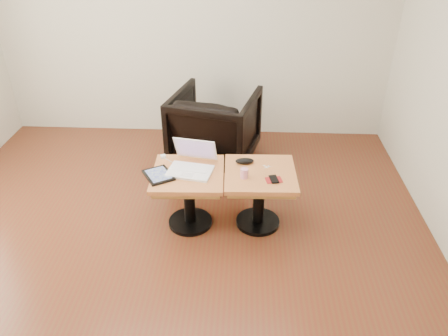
{
  "coord_description": "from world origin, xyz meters",
  "views": [
    {
      "loc": [
        0.6,
        -2.67,
        2.45
      ],
      "look_at": [
        0.44,
        0.39,
        0.59
      ],
      "focal_mm": 35.0,
      "sensor_mm": 36.0,
      "label": 1
    }
  ],
  "objects_px": {
    "striped_cup": "(244,173)",
    "armchair": "(215,127)",
    "side_table_right": "(260,186)",
    "laptop": "(192,164)",
    "side_table_left": "(189,186)"
  },
  "relations": [
    {
      "from": "side_table_right",
      "to": "side_table_left",
      "type": "bearing_deg",
      "value": -178.71
    },
    {
      "from": "side_table_right",
      "to": "laptop",
      "type": "distance_m",
      "value": 0.6
    },
    {
      "from": "laptop",
      "to": "striped_cup",
      "type": "relative_size",
      "value": 5.03
    },
    {
      "from": "side_table_left",
      "to": "side_table_right",
      "type": "distance_m",
      "value": 0.6
    },
    {
      "from": "striped_cup",
      "to": "armchair",
      "type": "bearing_deg",
      "value": 104.88
    },
    {
      "from": "armchair",
      "to": "laptop",
      "type": "bearing_deg",
      "value": 98.27
    },
    {
      "from": "laptop",
      "to": "striped_cup",
      "type": "xyz_separation_m",
      "value": [
        0.44,
        -0.11,
        -0.01
      ]
    },
    {
      "from": "armchair",
      "to": "striped_cup",
      "type": "bearing_deg",
      "value": 119.06
    },
    {
      "from": "laptop",
      "to": "armchair",
      "type": "xyz_separation_m",
      "value": [
        0.12,
        1.11,
        -0.19
      ]
    },
    {
      "from": "side_table_right",
      "to": "armchair",
      "type": "relative_size",
      "value": 0.7
    },
    {
      "from": "laptop",
      "to": "striped_cup",
      "type": "height_order",
      "value": "laptop"
    },
    {
      "from": "striped_cup",
      "to": "armchair",
      "type": "distance_m",
      "value": 1.28
    },
    {
      "from": "striped_cup",
      "to": "armchair",
      "type": "height_order",
      "value": "armchair"
    },
    {
      "from": "side_table_left",
      "to": "laptop",
      "type": "xyz_separation_m",
      "value": [
        0.03,
        0.05,
        0.18
      ]
    },
    {
      "from": "striped_cup",
      "to": "laptop",
      "type": "bearing_deg",
      "value": 165.72
    }
  ]
}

